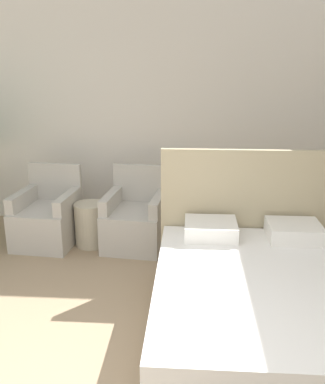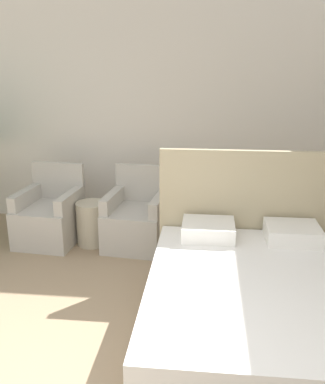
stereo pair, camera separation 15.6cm
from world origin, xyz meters
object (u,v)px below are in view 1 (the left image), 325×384
at_px(bed, 261,299).
at_px(armchair_near_window_left, 47,220).
at_px(armchair_near_window_right, 135,222).
at_px(side_table, 91,224).

distance_m(bed, armchair_near_window_left, 2.69).
bearing_deg(armchair_near_window_right, armchair_near_window_left, -173.85).
distance_m(armchair_near_window_left, side_table, 0.51).
xyz_separation_m(bed, armchair_near_window_right, (-1.17, 1.57, -0.01)).
bearing_deg(side_table, bed, -42.75).
bearing_deg(side_table, armchair_near_window_right, 2.35).
bearing_deg(armchair_near_window_left, armchair_near_window_right, 5.37).
xyz_separation_m(bed, armchair_near_window_left, (-2.18, 1.57, -0.01)).
xyz_separation_m(armchair_near_window_right, side_table, (-0.51, -0.02, -0.03)).
xyz_separation_m(bed, side_table, (-1.68, 1.55, -0.04)).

